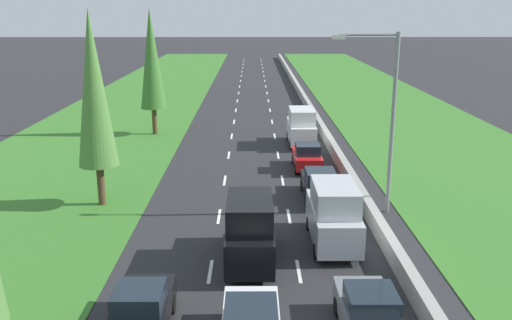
% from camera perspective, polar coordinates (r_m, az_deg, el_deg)
% --- Properties ---
extents(ground_plane, '(300.00, 300.00, 0.00)m').
position_cam_1_polar(ground_plane, '(59.74, -0.32, 5.66)').
color(ground_plane, '#28282B').
rests_on(ground_plane, ground).
extents(grass_verge_left, '(14.00, 140.00, 0.04)m').
position_cam_1_polar(grass_verge_left, '(61.04, -12.34, 5.53)').
color(grass_verge_left, '#387528').
rests_on(grass_verge_left, ground).
extents(grass_verge_right, '(14.00, 140.00, 0.04)m').
position_cam_1_polar(grass_verge_right, '(61.45, 13.25, 5.54)').
color(grass_verge_right, '#387528').
rests_on(grass_verge_right, ground).
extents(median_barrier, '(0.44, 120.00, 0.85)m').
position_cam_1_polar(median_barrier, '(59.95, 5.16, 6.04)').
color(median_barrier, '#9E9B93').
rests_on(median_barrier, ground).
extents(lane_markings, '(3.64, 116.00, 0.01)m').
position_cam_1_polar(lane_markings, '(59.73, -0.32, 5.67)').
color(lane_markings, white).
rests_on(lane_markings, ground).
extents(grey_hatchback_right_lane, '(1.74, 3.90, 1.72)m').
position_cam_1_polar(grey_hatchback_right_lane, '(18.27, 11.56, -15.20)').
color(grey_hatchback_right_lane, slate).
rests_on(grey_hatchback_right_lane, ground).
extents(silver_van_right_lane, '(1.96, 4.90, 2.82)m').
position_cam_1_polar(silver_van_right_lane, '(24.36, 8.00, -5.57)').
color(silver_van_right_lane, silver).
rests_on(silver_van_right_lane, ground).
extents(black_sedan_right_lane, '(1.82, 4.50, 1.64)m').
position_cam_1_polar(black_sedan_right_lane, '(30.20, 6.61, -2.54)').
color(black_sedan_right_lane, black).
rests_on(black_sedan_right_lane, ground).
extents(red_hatchback_right_lane, '(1.74, 3.90, 1.72)m').
position_cam_1_polar(red_hatchback_right_lane, '(35.72, 5.29, 0.35)').
color(red_hatchback_right_lane, red).
rests_on(red_hatchback_right_lane, ground).
extents(white_van_right_lane, '(1.96, 4.90, 2.82)m').
position_cam_1_polar(white_van_right_lane, '(41.99, 4.70, 3.42)').
color(white_van_right_lane, white).
rests_on(white_van_right_lane, ground).
extents(black_hatchback_left_lane, '(1.74, 3.90, 1.72)m').
position_cam_1_polar(black_hatchback_left_lane, '(18.43, -11.74, -14.93)').
color(black_hatchback_left_lane, black).
rests_on(black_hatchback_left_lane, ground).
extents(black_van_centre_lane, '(1.96, 4.90, 2.82)m').
position_cam_1_polar(black_van_centre_lane, '(22.47, -0.64, -7.25)').
color(black_van_centre_lane, black).
rests_on(black_van_centre_lane, ground).
extents(poplar_tree_second, '(2.05, 2.05, 10.15)m').
position_cam_1_polar(poplar_tree_second, '(29.03, -16.40, 6.98)').
color(poplar_tree_second, '#4C3823').
rests_on(poplar_tree_second, ground).
extents(poplar_tree_third, '(2.06, 2.06, 10.20)m').
position_cam_1_polar(poplar_tree_third, '(45.58, -10.73, 10.18)').
color(poplar_tree_third, '#4C3823').
rests_on(poplar_tree_third, ground).
extents(street_light_mast, '(3.20, 0.28, 9.00)m').
position_cam_1_polar(street_light_mast, '(27.72, 13.30, 4.96)').
color(street_light_mast, gray).
rests_on(street_light_mast, ground).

